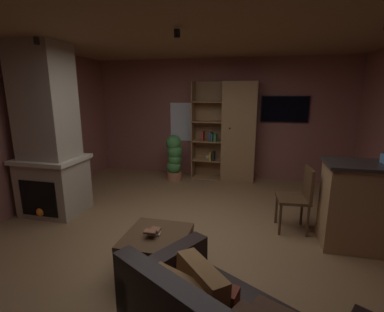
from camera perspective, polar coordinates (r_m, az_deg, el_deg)
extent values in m
cube|color=olive|center=(3.89, -1.42, -16.76)|extent=(5.64, 6.01, 0.02)
cube|color=#8E544C|center=(6.38, 5.51, 7.51)|extent=(5.76, 0.06, 2.61)
cube|color=#8E6B47|center=(3.44, -1.69, 24.82)|extent=(5.64, 6.01, 0.02)
cube|color=white|center=(6.51, -1.33, 6.92)|extent=(0.72, 0.01, 0.87)
cube|color=tan|center=(5.04, -26.17, -5.60)|extent=(0.89, 0.71, 0.85)
cube|color=tan|center=(4.81, -27.76, 9.34)|extent=(0.75, 0.60, 1.76)
cube|color=beige|center=(4.92, -26.70, -0.57)|extent=(0.97, 0.79, 0.06)
cube|color=black|center=(4.83, -28.51, -7.51)|extent=(0.62, 0.08, 0.55)
sphere|color=orange|center=(4.90, -28.31, -9.91)|extent=(0.14, 0.14, 0.14)
cube|color=#997047|center=(6.09, 9.51, 4.77)|extent=(0.71, 0.38, 2.12)
cube|color=#997047|center=(6.34, 3.45, 5.26)|extent=(0.65, 0.02, 2.12)
cube|color=#997047|center=(6.23, 0.28, 5.14)|extent=(0.02, 0.38, 2.12)
sphere|color=black|center=(5.88, 7.68, 5.59)|extent=(0.04, 0.04, 0.04)
cube|color=#997047|center=(6.40, 3.04, -4.30)|extent=(0.65, 0.38, 0.02)
cube|color=#997047|center=(6.29, 3.09, -0.70)|extent=(0.65, 0.38, 0.02)
cube|color=#997047|center=(6.20, 3.13, 3.10)|extent=(0.65, 0.38, 0.02)
cube|color=#997047|center=(6.14, 3.18, 7.00)|extent=(0.65, 0.38, 0.02)
cube|color=#997047|center=(6.11, 3.23, 10.95)|extent=(0.65, 0.38, 0.02)
cube|color=black|center=(6.19, 4.41, 0.04)|extent=(0.04, 0.23, 0.19)
cube|color=#2D4C8C|center=(6.11, 3.87, 3.95)|extent=(0.04, 0.23, 0.19)
cube|color=#387247|center=(6.11, 4.13, 3.83)|extent=(0.04, 0.23, 0.17)
cube|color=#387247|center=(6.10, 4.79, 3.80)|extent=(0.05, 0.23, 0.17)
cube|color=gold|center=(6.20, 3.80, 0.01)|extent=(0.04, 0.23, 0.17)
cube|color=#B22D2D|center=(6.14, 2.28, 4.13)|extent=(0.03, 0.23, 0.22)
sphere|color=beige|center=(6.27, 3.25, -0.27)|extent=(0.10, 0.10, 0.10)
cube|color=#997047|center=(4.15, 34.06, -9.00)|extent=(1.31, 0.54, 1.05)
cube|color=black|center=(2.55, -5.10, -25.51)|extent=(0.55, 0.81, 0.67)
cube|color=olive|center=(2.12, 1.69, -26.46)|extent=(0.44, 0.46, 0.45)
cube|color=olive|center=(2.12, -2.61, -28.12)|extent=(0.48, 0.33, 0.43)
cube|color=brown|center=(2.14, 3.36, -27.93)|extent=(0.42, 0.24, 0.32)
cube|color=#4C331E|center=(3.10, -7.22, -15.93)|extent=(0.66, 0.69, 0.05)
cube|color=#4C331E|center=(3.13, -7.18, -16.97)|extent=(0.59, 0.62, 0.08)
cube|color=#4C331E|center=(3.09, -14.60, -21.31)|extent=(0.07, 0.07, 0.40)
cube|color=#4C331E|center=(2.90, -3.54, -23.43)|extent=(0.07, 0.07, 0.40)
cube|color=#4C331E|center=(3.55, -9.87, -16.15)|extent=(0.07, 0.07, 0.40)
cube|color=#4C331E|center=(3.39, -0.43, -17.49)|extent=(0.07, 0.07, 0.40)
cube|color=beige|center=(3.09, -7.60, -15.30)|extent=(0.13, 0.10, 0.02)
cube|color=brown|center=(3.09, -7.50, -14.72)|extent=(0.10, 0.10, 0.03)
cube|color=brown|center=(3.01, -8.50, -14.99)|extent=(0.13, 0.09, 0.02)
cube|color=#4C331E|center=(4.18, 19.79, -8.24)|extent=(0.45, 0.45, 0.04)
cube|color=#4C331E|center=(4.14, 22.63, -5.14)|extent=(0.07, 0.40, 0.44)
cylinder|color=#4C331E|center=(4.39, 16.76, -10.17)|extent=(0.04, 0.04, 0.46)
cylinder|color=#4C331E|center=(4.07, 17.48, -12.16)|extent=(0.04, 0.04, 0.46)
cylinder|color=#4C331E|center=(4.46, 21.41, -10.17)|extent=(0.04, 0.04, 0.46)
cylinder|color=#4C331E|center=(4.14, 22.51, -12.11)|extent=(0.04, 0.04, 0.46)
cylinder|color=#B77051|center=(6.20, -3.57, -4.05)|extent=(0.32, 0.32, 0.19)
sphere|color=#3D7F3D|center=(6.11, -3.71, -2.15)|extent=(0.31, 0.31, 0.31)
sphere|color=#3D7F3D|center=(6.06, -3.55, -0.67)|extent=(0.30, 0.30, 0.30)
sphere|color=#3D7F3D|center=(6.02, -3.52, 0.96)|extent=(0.33, 0.33, 0.33)
sphere|color=#3D7F3D|center=(6.00, -3.74, 2.69)|extent=(0.33, 0.33, 0.33)
cube|color=black|center=(6.26, 18.30, 9.04)|extent=(0.97, 0.05, 0.54)
cube|color=black|center=(6.24, 18.32, 9.03)|extent=(0.93, 0.01, 0.50)
cylinder|color=black|center=(4.31, -29.06, 19.81)|extent=(0.07, 0.07, 0.09)
cylinder|color=black|center=(3.39, -3.05, 23.60)|extent=(0.07, 0.07, 0.09)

